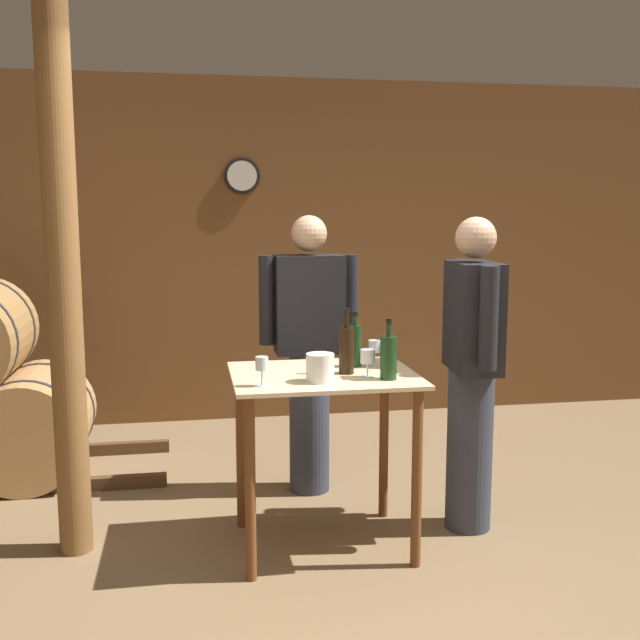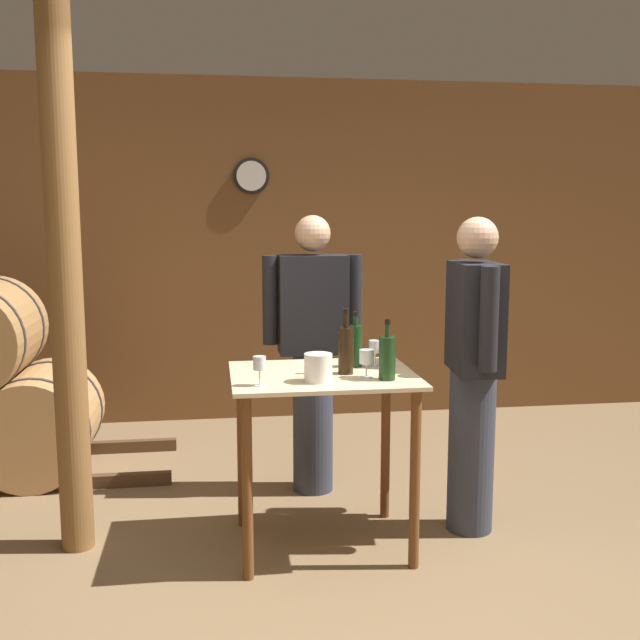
% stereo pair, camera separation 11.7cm
% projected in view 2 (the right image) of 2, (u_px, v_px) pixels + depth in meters
% --- Properties ---
extents(ground_plane, '(14.00, 14.00, 0.00)m').
position_uv_depth(ground_plane, '(372.00, 594.00, 3.30)').
color(ground_plane, brown).
extents(back_wall, '(8.40, 0.08, 2.70)m').
position_uv_depth(back_wall, '(296.00, 251.00, 6.00)').
color(back_wall, brown).
rests_on(back_wall, ground_plane).
extents(tasting_table, '(0.90, 0.72, 0.89)m').
position_uv_depth(tasting_table, '(323.00, 411.00, 3.69)').
color(tasting_table, beige).
rests_on(tasting_table, ground_plane).
extents(wooden_post, '(0.16, 0.16, 2.70)m').
position_uv_depth(wooden_post, '(65.00, 280.00, 3.58)').
color(wooden_post, brown).
rests_on(wooden_post, ground_plane).
extents(wine_bottle_far_left, '(0.07, 0.07, 0.32)m').
position_uv_depth(wine_bottle_far_left, '(346.00, 349.00, 3.64)').
color(wine_bottle_far_left, black).
rests_on(wine_bottle_far_left, tasting_table).
extents(wine_bottle_left, '(0.07, 0.07, 0.28)m').
position_uv_depth(wine_bottle_left, '(355.00, 345.00, 3.81)').
color(wine_bottle_left, '#193819').
rests_on(wine_bottle_left, tasting_table).
extents(wine_bottle_center, '(0.08, 0.08, 0.29)m').
position_uv_depth(wine_bottle_center, '(387.00, 357.00, 3.51)').
color(wine_bottle_center, '#193819').
rests_on(wine_bottle_center, tasting_table).
extents(wine_glass_near_left, '(0.06, 0.06, 0.14)m').
position_uv_depth(wine_glass_near_left, '(259.00, 365.00, 3.40)').
color(wine_glass_near_left, silver).
rests_on(wine_glass_near_left, tasting_table).
extents(wine_glass_near_center, '(0.07, 0.07, 0.14)m').
position_uv_depth(wine_glass_near_center, '(367.00, 358.00, 3.56)').
color(wine_glass_near_center, silver).
rests_on(wine_glass_near_center, tasting_table).
extents(wine_glass_near_right, '(0.07, 0.07, 0.14)m').
position_uv_depth(wine_glass_near_right, '(375.00, 348.00, 3.79)').
color(wine_glass_near_right, silver).
rests_on(wine_glass_near_right, tasting_table).
extents(ice_bucket, '(0.13, 0.13, 0.13)m').
position_uv_depth(ice_bucket, '(318.00, 368.00, 3.48)').
color(ice_bucket, white).
rests_on(ice_bucket, tasting_table).
extents(person_host, '(0.59, 0.24, 1.65)m').
position_uv_depth(person_host, '(313.00, 348.00, 4.42)').
color(person_host, '#333847').
rests_on(person_host, ground_plane).
extents(person_visitor_with_scarf, '(0.25, 0.59, 1.65)m').
position_uv_depth(person_visitor_with_scarf, '(474.00, 369.00, 3.86)').
color(person_visitor_with_scarf, '#333847').
rests_on(person_visitor_with_scarf, ground_plane).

